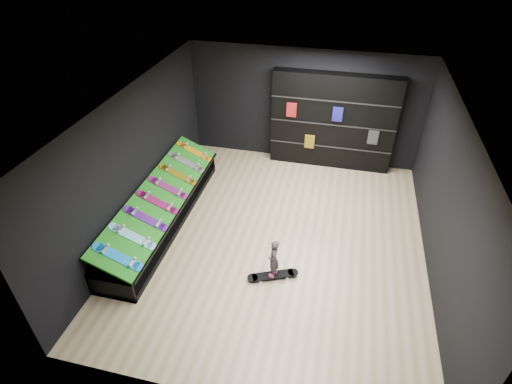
% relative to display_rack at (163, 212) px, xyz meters
% --- Properties ---
extents(floor, '(6.00, 7.00, 0.01)m').
position_rel_display_rack_xyz_m(floor, '(2.55, 0.00, -0.25)').
color(floor, tan).
rests_on(floor, ground).
extents(ceiling, '(6.00, 7.00, 0.01)m').
position_rel_display_rack_xyz_m(ceiling, '(2.55, 0.00, 2.75)').
color(ceiling, white).
rests_on(ceiling, ground).
extents(wall_back, '(6.00, 0.02, 3.00)m').
position_rel_display_rack_xyz_m(wall_back, '(2.55, 3.50, 1.25)').
color(wall_back, black).
rests_on(wall_back, ground).
extents(wall_front, '(6.00, 0.02, 3.00)m').
position_rel_display_rack_xyz_m(wall_front, '(2.55, -3.50, 1.25)').
color(wall_front, black).
rests_on(wall_front, ground).
extents(wall_left, '(0.02, 7.00, 3.00)m').
position_rel_display_rack_xyz_m(wall_left, '(-0.45, 0.00, 1.25)').
color(wall_left, black).
rests_on(wall_left, ground).
extents(wall_right, '(0.02, 7.00, 3.00)m').
position_rel_display_rack_xyz_m(wall_right, '(5.55, 0.00, 1.25)').
color(wall_right, black).
rests_on(wall_right, ground).
extents(display_rack, '(0.90, 4.50, 0.50)m').
position_rel_display_rack_xyz_m(display_rack, '(0.00, 0.00, 0.00)').
color(display_rack, black).
rests_on(display_rack, ground).
extents(turf_ramp, '(0.92, 4.50, 0.46)m').
position_rel_display_rack_xyz_m(turf_ramp, '(0.05, 0.00, 0.46)').
color(turf_ramp, '#136A10').
rests_on(turf_ramp, display_rack).
extents(back_shelving, '(3.13, 0.37, 2.50)m').
position_rel_display_rack_xyz_m(back_shelving, '(3.33, 3.32, 1.00)').
color(back_shelving, black).
rests_on(back_shelving, ground).
extents(floor_skateboard, '(0.99, 0.59, 0.09)m').
position_rel_display_rack_xyz_m(floor_skateboard, '(2.68, -1.09, -0.21)').
color(floor_skateboard, black).
rests_on(floor_skateboard, ground).
extents(child, '(0.16, 0.21, 0.49)m').
position_rel_display_rack_xyz_m(child, '(2.68, -1.09, 0.09)').
color(child, black).
rests_on(child, floor_skateboard).
extents(display_board_0, '(0.93, 0.22, 0.50)m').
position_rel_display_rack_xyz_m(display_board_0, '(0.06, -1.90, 0.49)').
color(display_board_0, blue).
rests_on(display_board_0, turf_ramp).
extents(display_board_1, '(0.93, 0.22, 0.50)m').
position_rel_display_rack_xyz_m(display_board_1, '(0.06, -1.36, 0.49)').
color(display_board_1, '#0CB2E5').
rests_on(display_board_1, turf_ramp).
extents(display_board_2, '(0.93, 0.22, 0.50)m').
position_rel_display_rack_xyz_m(display_board_2, '(0.06, -0.81, 0.49)').
color(display_board_2, purple).
rests_on(display_board_2, turf_ramp).
extents(display_board_3, '(0.93, 0.22, 0.50)m').
position_rel_display_rack_xyz_m(display_board_3, '(0.06, -0.27, 0.49)').
color(display_board_3, '#E5198C').
rests_on(display_board_3, turf_ramp).
extents(display_board_4, '(0.93, 0.22, 0.50)m').
position_rel_display_rack_xyz_m(display_board_4, '(0.06, 0.27, 0.49)').
color(display_board_4, '#2626BF').
rests_on(display_board_4, turf_ramp).
extents(display_board_5, '(0.93, 0.22, 0.50)m').
position_rel_display_rack_xyz_m(display_board_5, '(0.06, 0.81, 0.49)').
color(display_board_5, yellow).
rests_on(display_board_5, turf_ramp).
extents(display_board_6, '(0.93, 0.22, 0.50)m').
position_rel_display_rack_xyz_m(display_board_6, '(0.06, 1.36, 0.49)').
color(display_board_6, black).
rests_on(display_board_6, turf_ramp).
extents(display_board_7, '(0.93, 0.22, 0.50)m').
position_rel_display_rack_xyz_m(display_board_7, '(0.06, 1.90, 0.49)').
color(display_board_7, orange).
rests_on(display_board_7, turf_ramp).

